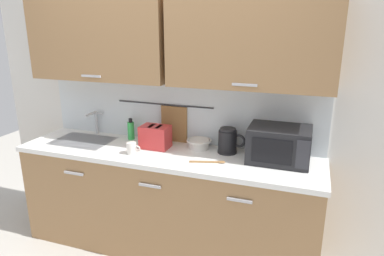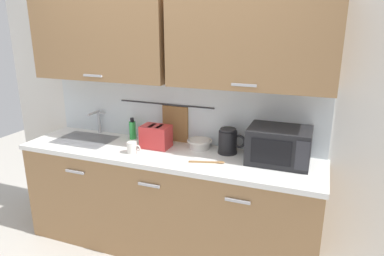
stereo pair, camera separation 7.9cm
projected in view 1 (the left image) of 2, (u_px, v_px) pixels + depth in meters
counter_unit at (166, 200)px, 3.00m from camera, size 2.53×0.64×0.90m
back_wall_assembly at (175, 73)px, 2.89m from camera, size 3.70×0.41×2.50m
sink_faucet at (95, 119)px, 3.29m from camera, size 0.09×0.17×0.22m
microwave at (279, 144)px, 2.64m from camera, size 0.46×0.35×0.27m
electric_kettle at (228, 141)px, 2.82m from camera, size 0.23×0.16×0.21m
dish_soap_bottle at (131, 130)px, 3.16m from camera, size 0.06×0.06×0.20m
mug_near_sink at (132, 148)px, 2.81m from camera, size 0.12×0.08×0.09m
mixing_bowl at (199, 143)px, 2.94m from camera, size 0.21×0.21×0.08m
toaster at (155, 137)px, 2.94m from camera, size 0.26×0.17×0.19m
wooden_spoon at (212, 162)px, 2.65m from camera, size 0.27×0.10×0.01m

